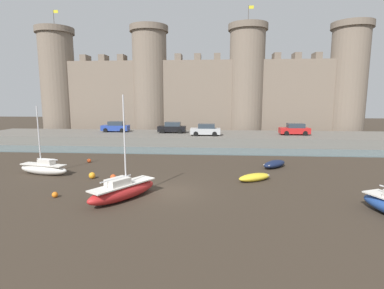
{
  "coord_description": "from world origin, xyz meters",
  "views": [
    {
      "loc": [
        3.06,
        -19.92,
        6.49
      ],
      "look_at": [
        1.11,
        5.53,
        2.5
      ],
      "focal_mm": 28.0,
      "sensor_mm": 36.0,
      "label": 1
    }
  ],
  "objects_px": {
    "mooring_buoy_off_centre": "(113,177)",
    "car_quay_centre_east": "(295,129)",
    "mooring_buoy_mid_mud": "(89,161)",
    "mooring_buoy_near_channel": "(92,175)",
    "car_quay_west": "(206,130)",
    "sailboat_midflat_right": "(123,190)",
    "car_quay_centre_west": "(116,127)",
    "mooring_buoy_near_shore": "(55,195)",
    "rowboat_near_channel_left": "(274,164)",
    "rowboat_near_channel_right": "(255,177)",
    "car_quay_east": "(172,128)",
    "sailboat_foreground_left": "(44,168)"
  },
  "relations": [
    {
      "from": "mooring_buoy_off_centre",
      "to": "car_quay_centre_east",
      "type": "bearing_deg",
      "value": 46.49
    },
    {
      "from": "mooring_buoy_mid_mud",
      "to": "mooring_buoy_off_centre",
      "type": "xyz_separation_m",
      "value": [
        4.64,
        -6.2,
        0.03
      ]
    },
    {
      "from": "mooring_buoy_near_channel",
      "to": "car_quay_west",
      "type": "distance_m",
      "value": 20.31
    },
    {
      "from": "mooring_buoy_near_channel",
      "to": "mooring_buoy_off_centre",
      "type": "height_order",
      "value": "mooring_buoy_near_channel"
    },
    {
      "from": "sailboat_midflat_right",
      "to": "car_quay_centre_east",
      "type": "bearing_deg",
      "value": 55.38
    },
    {
      "from": "mooring_buoy_mid_mud",
      "to": "car_quay_centre_west",
      "type": "xyz_separation_m",
      "value": [
        -2.5,
        15.91,
        1.91
      ]
    },
    {
      "from": "mooring_buoy_near_shore",
      "to": "car_quay_west",
      "type": "xyz_separation_m",
      "value": [
        9.18,
        23.01,
        1.92
      ]
    },
    {
      "from": "mooring_buoy_near_channel",
      "to": "mooring_buoy_mid_mud",
      "type": "height_order",
      "value": "mooring_buoy_near_channel"
    },
    {
      "from": "rowboat_near_channel_left",
      "to": "sailboat_midflat_right",
      "type": "bearing_deg",
      "value": -139.46
    },
    {
      "from": "rowboat_near_channel_right",
      "to": "car_quay_east",
      "type": "xyz_separation_m",
      "value": [
        -9.5,
        20.83,
        1.79
      ]
    },
    {
      "from": "mooring_buoy_off_centre",
      "to": "sailboat_foreground_left",
      "type": "bearing_deg",
      "value": 168.87
    },
    {
      "from": "mooring_buoy_mid_mud",
      "to": "car_quay_centre_east",
      "type": "xyz_separation_m",
      "value": [
        23.88,
        14.07,
        1.91
      ]
    },
    {
      "from": "sailboat_foreground_left",
      "to": "mooring_buoy_off_centre",
      "type": "relative_size",
      "value": 12.42
    },
    {
      "from": "mooring_buoy_near_channel",
      "to": "mooring_buoy_near_shore",
      "type": "distance_m",
      "value": 4.76
    },
    {
      "from": "sailboat_midflat_right",
      "to": "mooring_buoy_off_centre",
      "type": "relative_size",
      "value": 14.25
    },
    {
      "from": "rowboat_near_channel_right",
      "to": "car_quay_east",
      "type": "height_order",
      "value": "car_quay_east"
    },
    {
      "from": "sailboat_foreground_left",
      "to": "mooring_buoy_off_centre",
      "type": "bearing_deg",
      "value": -11.13
    },
    {
      "from": "car_quay_centre_east",
      "to": "car_quay_east",
      "type": "xyz_separation_m",
      "value": [
        -17.55,
        1.16,
        0.0
      ]
    },
    {
      "from": "car_quay_centre_west",
      "to": "mooring_buoy_mid_mud",
      "type": "bearing_deg",
      "value": -81.06
    },
    {
      "from": "mooring_buoy_near_channel",
      "to": "mooring_buoy_mid_mud",
      "type": "relative_size",
      "value": 1.29
    },
    {
      "from": "sailboat_foreground_left",
      "to": "mooring_buoy_near_channel",
      "type": "bearing_deg",
      "value": -11.76
    },
    {
      "from": "rowboat_near_channel_left",
      "to": "mooring_buoy_near_shore",
      "type": "relative_size",
      "value": 7.69
    },
    {
      "from": "mooring_buoy_near_channel",
      "to": "mooring_buoy_off_centre",
      "type": "bearing_deg",
      "value": -9.56
    },
    {
      "from": "mooring_buoy_near_channel",
      "to": "mooring_buoy_mid_mud",
      "type": "bearing_deg",
      "value": 115.22
    },
    {
      "from": "mooring_buoy_mid_mud",
      "to": "car_quay_east",
      "type": "relative_size",
      "value": 0.1
    },
    {
      "from": "sailboat_midflat_right",
      "to": "mooring_buoy_mid_mud",
      "type": "height_order",
      "value": "sailboat_midflat_right"
    },
    {
      "from": "mooring_buoy_near_channel",
      "to": "car_quay_west",
      "type": "bearing_deg",
      "value": 64.72
    },
    {
      "from": "mooring_buoy_near_channel",
      "to": "car_quay_centre_west",
      "type": "height_order",
      "value": "car_quay_centre_west"
    },
    {
      "from": "mooring_buoy_near_channel",
      "to": "car_quay_east",
      "type": "xyz_separation_m",
      "value": [
        3.55,
        21.12,
        1.85
      ]
    },
    {
      "from": "rowboat_near_channel_right",
      "to": "mooring_buoy_off_centre",
      "type": "xyz_separation_m",
      "value": [
        -11.19,
        -0.6,
        -0.08
      ]
    },
    {
      "from": "rowboat_near_channel_left",
      "to": "sailboat_foreground_left",
      "type": "xyz_separation_m",
      "value": [
        -20.13,
        -4.07,
        0.19
      ]
    },
    {
      "from": "mooring_buoy_off_centre",
      "to": "car_quay_west",
      "type": "bearing_deg",
      "value": 70.0
    },
    {
      "from": "sailboat_midflat_right",
      "to": "car_quay_east",
      "type": "relative_size",
      "value": 1.63
    },
    {
      "from": "mooring_buoy_near_shore",
      "to": "car_quay_east",
      "type": "bearing_deg",
      "value": 80.98
    },
    {
      "from": "rowboat_near_channel_left",
      "to": "car_quay_west",
      "type": "distance_m",
      "value": 15.03
    },
    {
      "from": "mooring_buoy_near_channel",
      "to": "mooring_buoy_mid_mud",
      "type": "distance_m",
      "value": 6.5
    },
    {
      "from": "car_quay_west",
      "to": "mooring_buoy_mid_mud",
      "type": "bearing_deg",
      "value": -132.6
    },
    {
      "from": "sailboat_foreground_left",
      "to": "rowboat_near_channel_right",
      "type": "xyz_separation_m",
      "value": [
        17.69,
        -0.68,
        -0.24
      ]
    },
    {
      "from": "mooring_buoy_off_centre",
      "to": "car_quay_west",
      "type": "xyz_separation_m",
      "value": [
        6.77,
        18.6,
        1.87
      ]
    },
    {
      "from": "rowboat_near_channel_right",
      "to": "car_quay_centre_west",
      "type": "distance_m",
      "value": 28.32
    },
    {
      "from": "mooring_buoy_near_channel",
      "to": "mooring_buoy_mid_mud",
      "type": "xyz_separation_m",
      "value": [
        -2.77,
        5.88,
        -0.06
      ]
    },
    {
      "from": "rowboat_near_channel_right",
      "to": "car_quay_centre_east",
      "type": "bearing_deg",
      "value": 67.74
    },
    {
      "from": "car_quay_centre_west",
      "to": "car_quay_centre_east",
      "type": "xyz_separation_m",
      "value": [
        26.38,
        -1.83,
        0.0
      ]
    },
    {
      "from": "car_quay_east",
      "to": "car_quay_centre_west",
      "type": "bearing_deg",
      "value": 175.64
    },
    {
      "from": "rowboat_near_channel_right",
      "to": "car_quay_west",
      "type": "xyz_separation_m",
      "value": [
        -4.42,
        18.0,
        1.79
      ]
    },
    {
      "from": "rowboat_near_channel_left",
      "to": "mooring_buoy_mid_mud",
      "type": "height_order",
      "value": "rowboat_near_channel_left"
    },
    {
      "from": "rowboat_near_channel_left",
      "to": "car_quay_centre_west",
      "type": "distance_m",
      "value": 26.75
    },
    {
      "from": "mooring_buoy_mid_mud",
      "to": "mooring_buoy_near_shore",
      "type": "height_order",
      "value": "mooring_buoy_mid_mud"
    },
    {
      "from": "rowboat_near_channel_right",
      "to": "car_quay_centre_east",
      "type": "distance_m",
      "value": 21.33
    },
    {
      "from": "rowboat_near_channel_left",
      "to": "mooring_buoy_mid_mud",
      "type": "bearing_deg",
      "value": 177.34
    }
  ]
}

